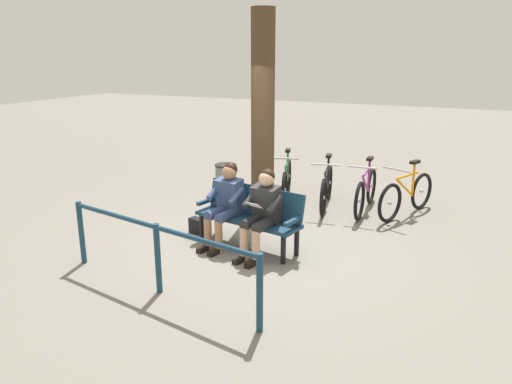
{
  "coord_description": "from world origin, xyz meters",
  "views": [
    {
      "loc": [
        -2.72,
        5.98,
        2.73
      ],
      "look_at": [
        0.08,
        -0.21,
        0.75
      ],
      "focal_mm": 34.2,
      "sensor_mm": 36.0,
      "label": 1
    }
  ],
  "objects_px": {
    "person_reading": "(263,209)",
    "tree_trunk": "(263,115)",
    "bicycle_green": "(406,195)",
    "bicycle_orange": "(287,181)",
    "bicycle_red": "(366,191)",
    "bicycle_blue": "(327,188)",
    "person_companion": "(226,201)",
    "litter_bin": "(226,185)",
    "bench": "(251,212)",
    "handbag": "(198,226)"
  },
  "relations": [
    {
      "from": "person_reading",
      "to": "tree_trunk",
      "type": "distance_m",
      "value": 2.1
    },
    {
      "from": "bicycle_green",
      "to": "bicycle_orange",
      "type": "relative_size",
      "value": 0.97
    },
    {
      "from": "bicycle_red",
      "to": "bicycle_blue",
      "type": "bearing_deg",
      "value": -85.17
    },
    {
      "from": "person_companion",
      "to": "bicycle_blue",
      "type": "xyz_separation_m",
      "value": [
        -0.82,
        -2.3,
        -0.3
      ]
    },
    {
      "from": "tree_trunk",
      "to": "person_companion",
      "type": "bearing_deg",
      "value": 93.96
    },
    {
      "from": "tree_trunk",
      "to": "litter_bin",
      "type": "bearing_deg",
      "value": -3.69
    },
    {
      "from": "bicycle_green",
      "to": "bicycle_orange",
      "type": "height_order",
      "value": "same"
    },
    {
      "from": "litter_bin",
      "to": "bicycle_red",
      "type": "xyz_separation_m",
      "value": [
        -2.36,
        -0.76,
        -0.03
      ]
    },
    {
      "from": "bicycle_red",
      "to": "bicycle_blue",
      "type": "distance_m",
      "value": 0.69
    },
    {
      "from": "person_companion",
      "to": "bicycle_blue",
      "type": "height_order",
      "value": "person_companion"
    },
    {
      "from": "bench",
      "to": "bicycle_green",
      "type": "bearing_deg",
      "value": -116.94
    },
    {
      "from": "bicycle_orange",
      "to": "handbag",
      "type": "bearing_deg",
      "value": -31.09
    },
    {
      "from": "tree_trunk",
      "to": "bicycle_green",
      "type": "xyz_separation_m",
      "value": [
        -2.3,
        -0.87,
        -1.33
      ]
    },
    {
      "from": "person_reading",
      "to": "bicycle_red",
      "type": "height_order",
      "value": "person_reading"
    },
    {
      "from": "bench",
      "to": "tree_trunk",
      "type": "bearing_deg",
      "value": -61.23
    },
    {
      "from": "person_reading",
      "to": "tree_trunk",
      "type": "xyz_separation_m",
      "value": [
        0.73,
        -1.68,
        1.03
      ]
    },
    {
      "from": "bench",
      "to": "bicycle_blue",
      "type": "xyz_separation_m",
      "value": [
        -0.48,
        -2.2,
        -0.15
      ]
    },
    {
      "from": "bench",
      "to": "litter_bin",
      "type": "bearing_deg",
      "value": -40.03
    },
    {
      "from": "handbag",
      "to": "bicycle_green",
      "type": "height_order",
      "value": "bicycle_green"
    },
    {
      "from": "person_companion",
      "to": "handbag",
      "type": "bearing_deg",
      "value": -7.48
    },
    {
      "from": "handbag",
      "to": "litter_bin",
      "type": "height_order",
      "value": "litter_bin"
    },
    {
      "from": "bicycle_orange",
      "to": "person_reading",
      "type": "bearing_deg",
      "value": -2.58
    },
    {
      "from": "tree_trunk",
      "to": "bicycle_green",
      "type": "bearing_deg",
      "value": -159.3
    },
    {
      "from": "person_companion",
      "to": "bicycle_orange",
      "type": "height_order",
      "value": "person_companion"
    },
    {
      "from": "bicycle_green",
      "to": "handbag",
      "type": "bearing_deg",
      "value": -28.9
    },
    {
      "from": "tree_trunk",
      "to": "bicycle_blue",
      "type": "bearing_deg",
      "value": -141.13
    },
    {
      "from": "person_reading",
      "to": "tree_trunk",
      "type": "height_order",
      "value": "tree_trunk"
    },
    {
      "from": "bicycle_green",
      "to": "bicycle_red",
      "type": "xyz_separation_m",
      "value": [
        0.68,
        0.06,
        0.0
      ]
    },
    {
      "from": "person_companion",
      "to": "person_reading",
      "type": "bearing_deg",
      "value": 179.95
    },
    {
      "from": "bench",
      "to": "litter_bin",
      "type": "distance_m",
      "value": 1.92
    },
    {
      "from": "bicycle_red",
      "to": "bench",
      "type": "bearing_deg",
      "value": -27.84
    },
    {
      "from": "person_reading",
      "to": "bicycle_red",
      "type": "xyz_separation_m",
      "value": [
        -0.88,
        -2.49,
        -0.31
      ]
    },
    {
      "from": "person_companion",
      "to": "tree_trunk",
      "type": "xyz_separation_m",
      "value": [
        0.11,
        -1.55,
        1.03
      ]
    },
    {
      "from": "person_reading",
      "to": "litter_bin",
      "type": "xyz_separation_m",
      "value": [
        1.47,
        -1.73,
        -0.27
      ]
    },
    {
      "from": "litter_bin",
      "to": "bicycle_blue",
      "type": "xyz_separation_m",
      "value": [
        -1.67,
        -0.7,
        -0.03
      ]
    },
    {
      "from": "bicycle_green",
      "to": "bicycle_red",
      "type": "distance_m",
      "value": 0.68
    },
    {
      "from": "person_companion",
      "to": "bicycle_green",
      "type": "height_order",
      "value": "person_companion"
    },
    {
      "from": "bench",
      "to": "person_reading",
      "type": "relative_size",
      "value": 1.39
    },
    {
      "from": "person_companion",
      "to": "tree_trunk",
      "type": "distance_m",
      "value": 1.86
    },
    {
      "from": "bicycle_blue",
      "to": "person_companion",
      "type": "bearing_deg",
      "value": -30.06
    },
    {
      "from": "bench",
      "to": "litter_bin",
      "type": "height_order",
      "value": "bench"
    },
    {
      "from": "bicycle_blue",
      "to": "bicycle_orange",
      "type": "xyz_separation_m",
      "value": [
        0.83,
        -0.16,
        0.0
      ]
    },
    {
      "from": "bench",
      "to": "bicycle_orange",
      "type": "relative_size",
      "value": 1.02
    },
    {
      "from": "tree_trunk",
      "to": "bicycle_blue",
      "type": "relative_size",
      "value": 2.04
    },
    {
      "from": "bicycle_red",
      "to": "handbag",
      "type": "bearing_deg",
      "value": -44.98
    },
    {
      "from": "litter_bin",
      "to": "bicycle_blue",
      "type": "distance_m",
      "value": 1.81
    },
    {
      "from": "person_reading",
      "to": "bicycle_orange",
      "type": "bearing_deg",
      "value": -64.67
    },
    {
      "from": "handbag",
      "to": "bicycle_orange",
      "type": "distance_m",
      "value": 2.34
    },
    {
      "from": "bench",
      "to": "bicycle_green",
      "type": "xyz_separation_m",
      "value": [
        -1.85,
        -2.32,
        -0.15
      ]
    },
    {
      "from": "handbag",
      "to": "tree_trunk",
      "type": "height_order",
      "value": "tree_trunk"
    }
  ]
}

